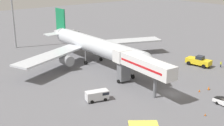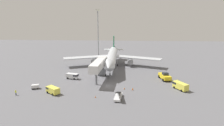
% 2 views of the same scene
% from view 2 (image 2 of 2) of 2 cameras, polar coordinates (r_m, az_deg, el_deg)
% --- Properties ---
extents(ground_plane, '(300.00, 300.00, 0.00)m').
position_cam_2_polar(ground_plane, '(63.25, -0.97, -6.98)').
color(ground_plane, slate).
extents(airplane_at_gate, '(46.89, 46.63, 13.19)m').
position_cam_2_polar(airplane_at_gate, '(88.56, 0.03, 2.04)').
color(airplane_at_gate, silver).
rests_on(airplane_at_gate, ground).
extents(jet_bridge, '(4.26, 17.41, 7.57)m').
position_cam_2_polar(jet_bridge, '(68.13, -3.88, -0.60)').
color(jet_bridge, silver).
rests_on(jet_bridge, ground).
extents(pushback_tug, '(3.93, 6.94, 2.76)m').
position_cam_2_polar(pushback_tug, '(72.36, 15.66, -3.86)').
color(pushback_tug, yellow).
rests_on(pushback_tug, ground).
extents(belt_loader_truck, '(2.23, 5.78, 2.86)m').
position_cam_2_polar(belt_loader_truck, '(53.16, 1.89, -10.02)').
color(belt_loader_truck, white).
rests_on(belt_loader_truck, ground).
extents(service_van_outer_right, '(4.80, 2.99, 2.03)m').
position_cam_2_polar(service_van_outer_right, '(72.03, -11.85, -3.83)').
color(service_van_outer_right, silver).
rests_on(service_van_outer_right, ground).
extents(service_van_near_left, '(4.89, 4.34, 2.01)m').
position_cam_2_polar(service_van_near_left, '(59.37, -17.53, -7.73)').
color(service_van_near_left, '#E5DB4C').
rests_on(service_van_near_left, ground).
extents(service_van_near_center, '(4.17, 5.53, 2.28)m').
position_cam_2_polar(service_van_near_center, '(63.53, 19.90, -6.43)').
color(service_van_near_center, '#E5DB4C').
rests_on(service_van_near_center, ground).
extents(baggage_cart_outer_left, '(2.51, 2.00, 1.37)m').
position_cam_2_polar(baggage_cart_outer_left, '(65.29, -22.20, -6.60)').
color(baggage_cart_outer_left, '#38383D').
rests_on(baggage_cart_outer_left, ground).
extents(ground_crew_worker_foreground, '(0.43, 0.43, 1.68)m').
position_cam_2_polar(ground_crew_worker_foreground, '(62.07, -27.10, -7.93)').
color(ground_crew_worker_foreground, '#1E2333').
rests_on(ground_crew_worker_foreground, ground).
extents(ground_crew_worker_midground, '(0.43, 0.43, 1.62)m').
position_cam_2_polar(ground_crew_worker_midground, '(69.17, 19.25, -5.23)').
color(ground_crew_worker_midground, '#1E2333').
rests_on(ground_crew_worker_midground, ground).
extents(safety_cone_alpha, '(0.51, 0.51, 0.77)m').
position_cam_2_polar(safety_cone_alpha, '(59.95, 6.28, -7.79)').
color(safety_cone_alpha, black).
rests_on(safety_cone_alpha, ground).
extents(safety_cone_bravo, '(0.37, 0.37, 0.56)m').
position_cam_2_polar(safety_cone_bravo, '(60.40, 3.80, -7.69)').
color(safety_cone_bravo, black).
rests_on(safety_cone_bravo, ground).
extents(safety_cone_charlie, '(0.33, 0.33, 0.51)m').
position_cam_2_polar(safety_cone_charlie, '(54.25, -5.00, -10.15)').
color(safety_cone_charlie, black).
rests_on(safety_cone_charlie, ground).
extents(apron_light_mast, '(2.40, 2.40, 28.23)m').
position_cam_2_polar(apron_light_mast, '(117.87, -4.28, 11.62)').
color(apron_light_mast, '#93969B').
rests_on(apron_light_mast, ground).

